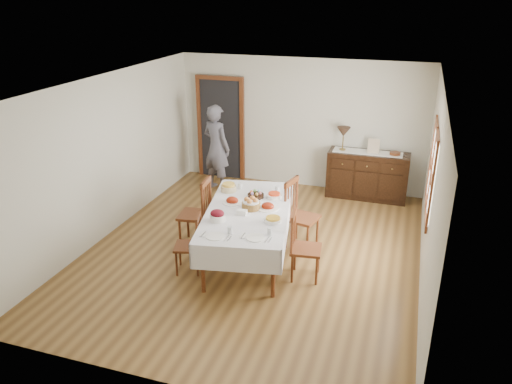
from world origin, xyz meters
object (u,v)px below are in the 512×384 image
(dining_table, at_px, (248,215))
(sideboard, at_px, (367,175))
(chair_left_near, at_px, (191,243))
(chair_right_near, at_px, (302,245))
(chair_right_far, at_px, (299,213))
(person, at_px, (216,145))
(table_lamp, at_px, (344,132))
(chair_left_far, at_px, (198,212))

(dining_table, distance_m, sideboard, 3.31)
(chair_left_near, xyz_separation_m, chair_right_near, (1.56, 0.32, 0.06))
(dining_table, distance_m, chair_right_far, 0.91)
(chair_right_far, xyz_separation_m, person, (-2.15, 1.88, 0.37))
(chair_right_near, xyz_separation_m, table_lamp, (0.03, 3.25, 0.76))
(chair_left_far, bearing_deg, chair_left_near, 11.37)
(chair_right_near, bearing_deg, table_lamp, -7.60)
(chair_left_far, height_order, person, person)
(dining_table, height_order, chair_right_near, chair_right_near)
(chair_right_far, distance_m, sideboard, 2.48)
(dining_table, relative_size, chair_right_far, 2.30)
(chair_right_near, bearing_deg, sideboard, -16.58)
(chair_left_far, xyz_separation_m, table_lamp, (1.83, 2.77, 0.71))
(dining_table, xyz_separation_m, person, (-1.51, 2.50, 0.22))
(dining_table, height_order, table_lamp, table_lamp)
(sideboard, relative_size, person, 0.82)
(chair_left_near, relative_size, table_lamp, 1.93)
(chair_right_near, relative_size, sideboard, 0.66)
(chair_right_far, relative_size, person, 0.59)
(chair_right_far, distance_m, table_lamp, 2.46)
(chair_left_near, height_order, chair_left_far, chair_left_far)
(sideboard, distance_m, person, 3.02)
(chair_right_near, relative_size, table_lamp, 2.19)
(chair_left_far, bearing_deg, dining_table, 72.45)
(chair_left_far, distance_m, person, 2.42)
(chair_right_near, height_order, table_lamp, table_lamp)
(sideboard, xyz_separation_m, table_lamp, (-0.51, -0.00, 0.81))
(table_lamp, bearing_deg, person, -169.30)
(chair_left_far, relative_size, chair_right_far, 1.01)
(chair_left_far, bearing_deg, chair_right_far, 100.19)
(dining_table, height_order, chair_right_far, chair_right_far)
(dining_table, bearing_deg, table_lamp, 61.89)
(chair_left_far, xyz_separation_m, chair_right_near, (1.80, -0.48, -0.05))
(chair_left_near, relative_size, chair_left_far, 0.80)
(dining_table, xyz_separation_m, chair_right_near, (0.90, -0.29, -0.20))
(chair_left_far, height_order, sideboard, chair_left_far)
(dining_table, bearing_deg, chair_left_far, 157.34)
(chair_left_near, height_order, table_lamp, table_lamp)
(chair_right_near, bearing_deg, chair_right_far, 9.02)
(chair_right_far, bearing_deg, dining_table, 147.34)
(table_lamp, bearing_deg, chair_left_far, -123.37)
(dining_table, relative_size, person, 1.36)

